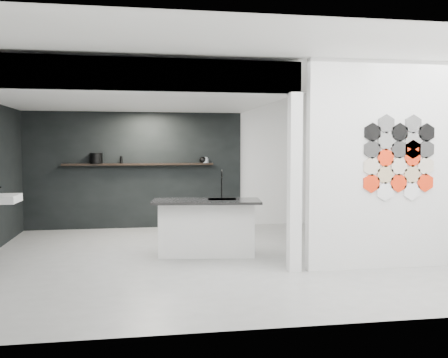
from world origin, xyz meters
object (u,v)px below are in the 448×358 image
(glass_vase, at_px, (206,160))
(utensil_cup, at_px, (95,161))
(partition_panel, at_px, (394,165))
(bottle_dark, at_px, (121,160))
(wall_basin, at_px, (5,199))
(kettle, at_px, (203,160))
(stockpot, at_px, (96,158))
(glass_bowl, at_px, (206,161))
(kitchen_island, at_px, (207,227))

(glass_vase, xyz_separation_m, utensil_cup, (-2.21, 0.00, -0.01))
(partition_panel, height_order, bottle_dark, partition_panel)
(wall_basin, relative_size, kettle, 3.88)
(glass_vase, bearing_deg, partition_panel, -61.77)
(stockpot, height_order, bottle_dark, stockpot)
(partition_panel, xyz_separation_m, glass_vase, (-2.08, 3.87, -0.02))
(wall_basin, bearing_deg, glass_vase, 31.35)
(glass_bowl, distance_m, bottle_dark, 1.70)
(partition_panel, xyz_separation_m, wall_basin, (-5.46, 1.80, -0.55))
(partition_panel, relative_size, glass_vase, 23.38)
(kettle, relative_size, glass_vase, 1.29)
(wall_basin, xyz_separation_m, kitchen_island, (3.05, -0.65, -0.41))
(partition_panel, distance_m, kettle, 4.41)
(partition_panel, relative_size, glass_bowl, 22.31)
(partition_panel, bearing_deg, bottle_dark, 134.30)
(kitchen_island, xyz_separation_m, glass_bowl, (0.34, 2.72, 0.93))
(stockpot, distance_m, glass_bowl, 2.18)
(utensil_cup, bearing_deg, kettle, 0.00)
(kettle, bearing_deg, wall_basin, -135.95)
(partition_panel, height_order, stockpot, partition_panel)
(wall_basin, distance_m, glass_bowl, 4.00)
(glass_vase, height_order, utensil_cup, glass_vase)
(stockpot, relative_size, glass_vase, 2.10)
(glass_vase, distance_m, utensil_cup, 2.21)
(wall_basin, relative_size, kitchen_island, 0.35)
(bottle_dark, relative_size, utensil_cup, 1.42)
(wall_basin, bearing_deg, kettle, 31.74)
(stockpot, distance_m, kettle, 2.13)
(kitchen_island, height_order, glass_vase, glass_vase)
(glass_bowl, distance_m, glass_vase, 0.02)
(glass_vase, bearing_deg, kettle, 180.00)
(glass_vase, bearing_deg, wall_basin, -148.65)
(glass_bowl, bearing_deg, glass_vase, 0.00)
(wall_basin, relative_size, stockpot, 2.39)
(partition_panel, distance_m, wall_basin, 5.78)
(kettle, distance_m, utensil_cup, 2.15)
(stockpot, bearing_deg, glass_vase, 0.00)
(wall_basin, height_order, stockpot, stockpot)
(stockpot, bearing_deg, kettle, 0.00)
(stockpot, bearing_deg, kitchen_island, -55.88)
(utensil_cup, bearing_deg, kitchen_island, -55.55)
(glass_bowl, bearing_deg, wall_basin, -148.65)
(kitchen_island, relative_size, kettle, 10.95)
(kitchen_island, xyz_separation_m, utensil_cup, (-1.86, 2.72, 0.93))
(partition_panel, distance_m, glass_bowl, 4.39)
(partition_panel, bearing_deg, glass_bowl, 118.23)
(kettle, bearing_deg, bottle_dark, -167.70)
(utensil_cup, bearing_deg, bottle_dark, 0.00)
(glass_vase, xyz_separation_m, bottle_dark, (-1.70, 0.00, 0.01))
(kettle, bearing_deg, stockpot, -167.70)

